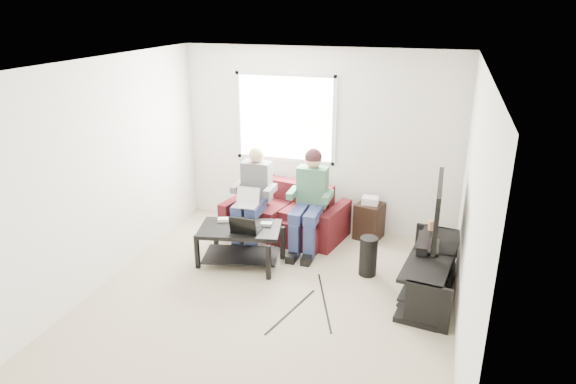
% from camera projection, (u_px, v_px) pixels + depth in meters
% --- Properties ---
extents(floor, '(4.50, 4.50, 0.00)m').
position_uv_depth(floor, '(268.00, 302.00, 5.74)').
color(floor, tan).
rests_on(floor, ground).
extents(ceiling, '(4.50, 4.50, 0.00)m').
position_uv_depth(ceiling, '(264.00, 64.00, 4.84)').
color(ceiling, white).
rests_on(ceiling, wall_back).
extents(wall_back, '(4.50, 0.00, 4.50)m').
position_uv_depth(wall_back, '(319.00, 141.00, 7.30)').
color(wall_back, silver).
rests_on(wall_back, floor).
extents(wall_front, '(4.50, 0.00, 4.50)m').
position_uv_depth(wall_front, '(149.00, 311.00, 3.27)').
color(wall_front, silver).
rests_on(wall_front, floor).
extents(wall_left, '(0.00, 4.50, 4.50)m').
position_uv_depth(wall_left, '(101.00, 175.00, 5.84)').
color(wall_left, silver).
rests_on(wall_left, floor).
extents(wall_right, '(0.00, 4.50, 4.50)m').
position_uv_depth(wall_right, '(471.00, 216.00, 4.73)').
color(wall_right, silver).
rests_on(wall_right, floor).
extents(window, '(1.48, 0.04, 1.28)m').
position_uv_depth(window, '(285.00, 118.00, 7.32)').
color(window, white).
rests_on(window, wall_back).
extents(sofa, '(1.75, 1.00, 0.75)m').
position_uv_depth(sofa, '(286.00, 217.00, 7.29)').
color(sofa, '#4D1315').
rests_on(sofa, floor).
extents(person_left, '(0.40, 0.71, 1.30)m').
position_uv_depth(person_left, '(253.00, 192.00, 7.03)').
color(person_left, navy).
rests_on(person_left, sofa).
extents(person_right, '(0.40, 0.71, 1.34)m').
position_uv_depth(person_right, '(310.00, 194.00, 6.80)').
color(person_right, navy).
rests_on(person_right, sofa).
extents(laptop_silver, '(0.37, 0.30, 0.24)m').
position_uv_depth(laptop_silver, '(246.00, 202.00, 6.80)').
color(laptop_silver, silver).
rests_on(laptop_silver, person_left).
extents(coffee_table, '(1.11, 0.82, 0.50)m').
position_uv_depth(coffee_table, '(240.00, 237.00, 6.47)').
color(coffee_table, black).
rests_on(coffee_table, floor).
extents(laptop_black, '(0.40, 0.34, 0.24)m').
position_uv_depth(laptop_black, '(246.00, 222.00, 6.28)').
color(laptop_black, black).
rests_on(laptop_black, coffee_table).
extents(controller_a, '(0.16, 0.13, 0.04)m').
position_uv_depth(controller_a, '(223.00, 220.00, 6.60)').
color(controller_a, silver).
rests_on(controller_a, coffee_table).
extents(controller_b, '(0.16, 0.12, 0.04)m').
position_uv_depth(controller_b, '(238.00, 220.00, 6.61)').
color(controller_b, black).
rests_on(controller_b, coffee_table).
extents(controller_c, '(0.15, 0.11, 0.04)m').
position_uv_depth(controller_c, '(266.00, 224.00, 6.47)').
color(controller_c, gray).
rests_on(controller_c, coffee_table).
extents(tv_stand, '(0.67, 1.60, 0.51)m').
position_uv_depth(tv_stand, '(431.00, 275.00, 5.86)').
color(tv_stand, black).
rests_on(tv_stand, floor).
extents(tv, '(0.12, 1.10, 0.81)m').
position_uv_depth(tv, '(437.00, 211.00, 5.69)').
color(tv, black).
rests_on(tv, tv_stand).
extents(soundbar, '(0.12, 0.50, 0.10)m').
position_uv_depth(soundbar, '(423.00, 243.00, 5.87)').
color(soundbar, black).
rests_on(soundbar, tv_stand).
extents(drink_cup, '(0.08, 0.08, 0.12)m').
position_uv_depth(drink_cup, '(431.00, 225.00, 6.32)').
color(drink_cup, '#B57F4E').
rests_on(drink_cup, tv_stand).
extents(console_white, '(0.30, 0.22, 0.06)m').
position_uv_depth(console_white, '(429.00, 286.00, 5.48)').
color(console_white, silver).
rests_on(console_white, tv_stand).
extents(console_grey, '(0.34, 0.26, 0.08)m').
position_uv_depth(console_grey, '(432.00, 257.00, 6.10)').
color(console_grey, gray).
rests_on(console_grey, tv_stand).
extents(console_black, '(0.38, 0.30, 0.07)m').
position_uv_depth(console_black, '(431.00, 271.00, 5.79)').
color(console_black, black).
rests_on(console_black, tv_stand).
extents(subwoofer, '(0.22, 0.22, 0.49)m').
position_uv_depth(subwoofer, '(368.00, 256.00, 6.25)').
color(subwoofer, black).
rests_on(subwoofer, floor).
extents(keyboard_floor, '(0.24, 0.43, 0.02)m').
position_uv_depth(keyboard_floor, '(408.00, 299.00, 5.78)').
color(keyboard_floor, black).
rests_on(keyboard_floor, floor).
extents(end_table, '(0.35, 0.35, 0.62)m').
position_uv_depth(end_table, '(369.00, 220.00, 7.22)').
color(end_table, black).
rests_on(end_table, floor).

